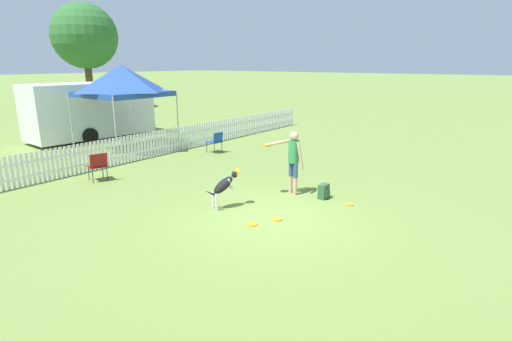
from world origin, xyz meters
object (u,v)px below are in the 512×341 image
handler_person (293,155)px  frisbee_midfield (349,204)px  tree_left_grove (85,36)px  frisbee_near_handler (277,219)px  backpack_on_grass (324,191)px  folding_chair_blue_left (98,164)px  folding_chair_center (216,140)px  canopy_tent_main (122,81)px  frisbee_near_dog (252,224)px  equipment_trailer (90,110)px  leaping_dog (224,185)px

handler_person → frisbee_midfield: bearing=-154.1°
handler_person → tree_left_grove: tree_left_grove is taller
frisbee_midfield → tree_left_grove: size_ratio=0.03×
frisbee_near_handler → tree_left_grove: size_ratio=0.03×
backpack_on_grass → folding_chair_blue_left: bearing=113.0°
handler_person → frisbee_near_handler: (-1.74, -0.70, -1.04)m
folding_chair_center → canopy_tent_main: size_ratio=0.25×
folding_chair_center → frisbee_near_dog: bearing=50.4°
folding_chair_blue_left → canopy_tent_main: canopy_tent_main is taller
frisbee_near_handler → frisbee_midfield: 2.05m
frisbee_midfield → handler_person: bearing=94.0°
frisbee_near_dog → canopy_tent_main: canopy_tent_main is taller
folding_chair_blue_left → folding_chair_center: size_ratio=1.05×
frisbee_near_dog → folding_chair_center: folding_chair_center is taller
frisbee_near_dog → equipment_trailer: (3.64, 11.89, 1.31)m
equipment_trailer → tree_left_grove: tree_left_grove is taller
folding_chair_center → canopy_tent_main: (-1.58, 3.39, 2.21)m
handler_person → canopy_tent_main: (0.94, 8.38, 1.64)m
frisbee_near_dog → folding_chair_center: 7.27m
frisbee_midfield → folding_chair_blue_left: size_ratio=0.25×
frisbee_near_handler → backpack_on_grass: size_ratio=0.57×
frisbee_midfield → frisbee_near_dog: bearing=154.4°
leaping_dog → tree_left_grove: (9.90, 21.69, 4.59)m
frisbee_near_dog → canopy_tent_main: size_ratio=0.07×
frisbee_midfield → equipment_trailer: size_ratio=0.04×
backpack_on_grass → frisbee_near_dog: bearing=170.1°
frisbee_near_handler → canopy_tent_main: (2.68, 9.08, 2.68)m
frisbee_midfield → tree_left_grove: tree_left_grove is taller
backpack_on_grass → frisbee_near_handler: bearing=175.2°
handler_person → equipment_trailer: 11.54m
frisbee_near_dog → tree_left_grove: tree_left_grove is taller
folding_chair_blue_left → tree_left_grove: (10.42, 17.26, 4.65)m
folding_chair_center → leaping_dog: bearing=46.2°
frisbee_near_dog → canopy_tent_main: (3.24, 8.81, 2.68)m
frisbee_near_handler → equipment_trailer: size_ratio=0.04×
frisbee_near_handler → backpack_on_grass: backpack_on_grass is taller
folding_chair_center → tree_left_grove: size_ratio=0.11×
handler_person → frisbee_midfield: handler_person is taller
backpack_on_grass → tree_left_grove: size_ratio=0.05×
handler_person → frisbee_midfield: (0.11, -1.58, -1.04)m
backpack_on_grass → equipment_trailer: (1.16, 12.32, 1.13)m
frisbee_near_dog → folding_chair_blue_left: 5.62m
handler_person → frisbee_near_dog: bearing=122.5°
folding_chair_blue_left → equipment_trailer: 7.35m
backpack_on_grass → folding_chair_blue_left: (-2.55, 6.03, 0.32)m
folding_chair_center → frisbee_near_handler: bearing=55.2°
tree_left_grove → leaping_dog: bearing=-114.5°
folding_chair_center → tree_left_grove: bearing=-105.6°
canopy_tent_main → tree_left_grove: tree_left_grove is taller
handler_person → folding_chair_center: size_ratio=2.07×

